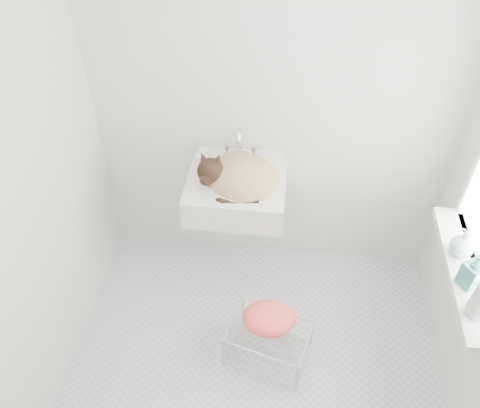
# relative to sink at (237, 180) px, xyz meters

# --- Properties ---
(floor) EXTENTS (2.20, 2.00, 0.02)m
(floor) POSITION_rel_sink_xyz_m (0.19, -0.74, -0.85)
(floor) COLOR silver
(floor) RESTS_ON ground
(back_wall) EXTENTS (2.20, 0.02, 2.50)m
(back_wall) POSITION_rel_sink_xyz_m (0.19, 0.26, 0.40)
(back_wall) COLOR silver
(back_wall) RESTS_ON ground
(left_wall) EXTENTS (0.02, 2.00, 2.50)m
(left_wall) POSITION_rel_sink_xyz_m (-0.91, -0.74, 0.40)
(left_wall) COLOR silver
(left_wall) RESTS_ON ground
(windowsill) EXTENTS (0.16, 0.88, 0.04)m
(windowsill) POSITION_rel_sink_xyz_m (1.20, -0.54, -0.02)
(windowsill) COLOR white
(windowsill) RESTS_ON right_wall
(sink) EXTENTS (0.59, 0.51, 0.23)m
(sink) POSITION_rel_sink_xyz_m (0.00, 0.00, 0.00)
(sink) COLOR white
(sink) RESTS_ON back_wall
(faucet) EXTENTS (0.21, 0.15, 0.21)m
(faucet) POSITION_rel_sink_xyz_m (0.00, 0.18, 0.14)
(faucet) COLOR silver
(faucet) RESTS_ON sink
(cat) EXTENTS (0.48, 0.41, 0.29)m
(cat) POSITION_rel_sink_xyz_m (0.01, -0.02, 0.04)
(cat) COLOR #A18C58
(cat) RESTS_ON sink
(wire_rack) EXTENTS (0.51, 0.42, 0.27)m
(wire_rack) POSITION_rel_sink_xyz_m (0.27, -0.63, -0.70)
(wire_rack) COLOR beige
(wire_rack) RESTS_ON floor
(towel) EXTENTS (0.30, 0.22, 0.12)m
(towel) POSITION_rel_sink_xyz_m (0.26, -0.59, -0.55)
(towel) COLOR orange
(towel) RESTS_ON wire_rack
(bottle_a) EXTENTS (0.10, 0.10, 0.23)m
(bottle_a) POSITION_rel_sink_xyz_m (1.19, -0.80, 0.00)
(bottle_a) COLOR silver
(bottle_a) RESTS_ON windowsill
(bottle_b) EXTENTS (0.12, 0.12, 0.20)m
(bottle_b) POSITION_rel_sink_xyz_m (1.19, -0.63, 0.00)
(bottle_b) COLOR #2C766D
(bottle_b) RESTS_ON windowsill
(bottle_c) EXTENTS (0.17, 0.17, 0.16)m
(bottle_c) POSITION_rel_sink_xyz_m (1.19, -0.44, 0.00)
(bottle_c) COLOR #C6E9F4
(bottle_c) RESTS_ON windowsill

